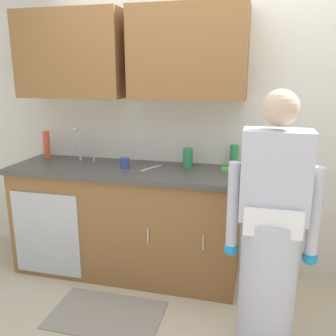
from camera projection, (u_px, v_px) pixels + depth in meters
name	position (u px, v px, depth m)	size (l,w,h in m)	color
ground_plane	(169.00, 331.00, 2.47)	(9.00, 9.00, 0.00)	beige
kitchen_wall_with_uppers	(182.00, 101.00, 3.07)	(4.80, 0.44, 2.70)	silver
counter_cabinet	(127.00, 222.00, 3.14)	(1.90, 0.62, 0.90)	brown
countertop	(125.00, 170.00, 3.03)	(1.96, 0.66, 0.04)	#474442
sink	(77.00, 166.00, 3.14)	(0.50, 0.36, 0.35)	#B7BABF
person_at_sink	(270.00, 248.00, 2.16)	(0.55, 0.34, 1.62)	white
floor_mat	(106.00, 315.00, 2.63)	(0.80, 0.50, 0.01)	gray
bottle_cleaner_spray	(188.00, 158.00, 3.02)	(0.08, 0.08, 0.16)	#2D8C4C
bottle_water_tall	(47.00, 144.00, 3.36)	(0.06, 0.06, 0.25)	#E05933
bottle_water_short	(234.00, 156.00, 3.00)	(0.07, 0.07, 0.19)	#2D8C4C
cup_by_sink	(125.00, 163.00, 3.00)	(0.08, 0.08, 0.09)	#33478C
knife_on_counter	(151.00, 168.00, 3.00)	(0.24, 0.02, 0.01)	silver
sponge	(228.00, 170.00, 2.90)	(0.11, 0.07, 0.03)	#4CBF4C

